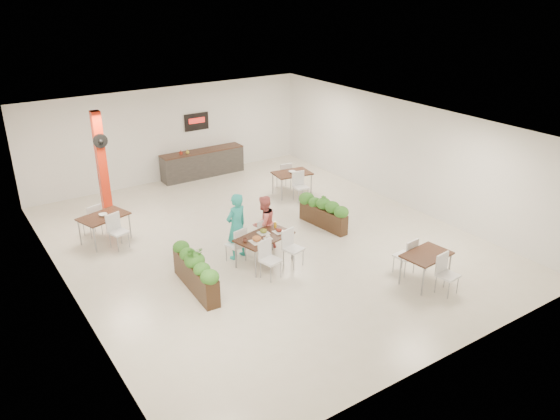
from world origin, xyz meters
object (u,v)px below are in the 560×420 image
object	(u,v)px
service_counter	(203,163)
diner_woman	(264,223)
diner_man	(236,226)
side_table_c	(426,259)
side_table_b	(292,176)
red_column	(102,166)
main_table	(264,240)
side_table_a	(104,220)
planter_right	(323,211)
planter_left	(195,269)

from	to	relation	value
service_counter	diner_woman	distance (m)	6.18
service_counter	diner_man	world-z (taller)	service_counter
side_table_c	side_table_b	bearing A→B (deg)	78.12
red_column	side_table_b	size ratio (longest dim) A/B	1.93
main_table	diner_woman	bearing A→B (deg)	58.13
side_table_a	side_table_b	size ratio (longest dim) A/B	1.01
diner_man	planter_right	world-z (taller)	diner_man
side_table_b	side_table_a	bearing A→B (deg)	-171.95
service_counter	main_table	size ratio (longest dim) A/B	1.62
planter_right	side_table_c	world-z (taller)	planter_right
diner_man	diner_woman	size ratio (longest dim) A/B	1.17
red_column	side_table_b	bearing A→B (deg)	-13.94
service_counter	planter_left	world-z (taller)	service_counter
service_counter	side_table_b	size ratio (longest dim) A/B	1.81
red_column	service_counter	bearing A→B (deg)	25.00
red_column	side_table_a	world-z (taller)	red_column
side_table_c	diner_man	bearing A→B (deg)	124.51
side_table_a	side_table_b	bearing A→B (deg)	-16.83
red_column	service_counter	size ratio (longest dim) A/B	1.07
diner_woman	red_column	bearing A→B (deg)	-69.81
planter_right	side_table_c	xyz separation A→B (m)	(0.04, -3.76, 0.13)
diner_man	diner_woman	distance (m)	0.81
red_column	main_table	world-z (taller)	red_column
diner_woman	side_table_c	distance (m)	4.12
diner_man	service_counter	bearing A→B (deg)	-121.80
diner_woman	side_table_c	size ratio (longest dim) A/B	0.89
red_column	diner_man	bearing A→B (deg)	-64.97
main_table	planter_right	distance (m)	2.71
planter_left	side_table_a	world-z (taller)	planter_left
diner_man	side_table_b	bearing A→B (deg)	-155.56
side_table_a	side_table_c	distance (m)	8.29
diner_man	side_table_b	distance (m)	4.60
side_table_c	main_table	bearing A→B (deg)	126.42
service_counter	side_table_b	distance (m)	3.62
planter_left	side_table_a	bearing A→B (deg)	104.74
planter_right	side_table_b	bearing A→B (deg)	74.65
diner_man	side_table_c	xyz separation A→B (m)	(2.98, -3.50, -0.24)
planter_right	main_table	bearing A→B (deg)	-160.17
diner_woman	side_table_b	distance (m)	3.99
planter_left	service_counter	bearing A→B (deg)	62.47
planter_right	side_table_a	bearing A→B (deg)	155.44
main_table	side_table_b	size ratio (longest dim) A/B	1.12
planter_left	diner_man	bearing A→B (deg)	28.16
side_table_b	side_table_c	xyz separation A→B (m)	(-0.66, -6.30, -0.01)
red_column	planter_right	xyz separation A→B (m)	(4.90, -3.93, -1.16)
main_table	diner_woman	distance (m)	0.78
red_column	diner_woman	world-z (taller)	red_column
planter_left	main_table	bearing A→B (deg)	4.98
planter_left	side_table_a	size ratio (longest dim) A/B	1.22
service_counter	side_table_a	xyz separation A→B (m)	(-4.52, -3.31, 0.14)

